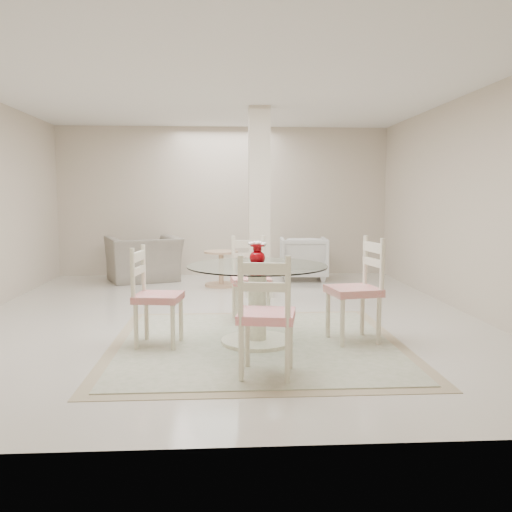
{
  "coord_description": "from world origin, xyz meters",
  "views": [
    {
      "loc": [
        -0.02,
        -6.49,
        1.44
      ],
      "look_at": [
        0.31,
        -1.11,
        0.85
      ],
      "focal_mm": 38.0,
      "sensor_mm": 36.0,
      "label": 1
    }
  ],
  "objects": [
    {
      "name": "recliner_taupe",
      "position": [
        -1.38,
        2.82,
        0.38
      ],
      "size": [
        1.45,
        1.37,
        0.76
      ],
      "primitive_type": "imported",
      "rotation": [
        0.0,
        0.0,
        3.51
      ],
      "color": "gray",
      "rests_on": "ground"
    },
    {
      "name": "dining_chair_west",
      "position": [
        -0.71,
        -1.32,
        0.56
      ],
      "size": [
        0.48,
        0.48,
        1.07
      ],
      "rotation": [
        0.0,
        0.0,
        1.43
      ],
      "color": "beige",
      "rests_on": "ground"
    },
    {
      "name": "ground",
      "position": [
        0.0,
        0.0,
        0.0
      ],
      "size": [
        7.0,
        7.0,
        0.0
      ],
      "primitive_type": "plane",
      "color": "beige",
      "rests_on": "ground"
    },
    {
      "name": "column",
      "position": [
        0.5,
        1.3,
        1.35
      ],
      "size": [
        0.3,
        0.3,
        2.7
      ],
      "primitive_type": "cube",
      "color": "beige",
      "rests_on": "ground"
    },
    {
      "name": "red_vase",
      "position": [
        0.31,
        -1.31,
        0.89
      ],
      "size": [
        0.18,
        0.15,
        0.23
      ],
      "color": "#9F040B",
      "rests_on": "dining_table"
    },
    {
      "name": "dining_table",
      "position": [
        0.31,
        -1.31,
        0.4
      ],
      "size": [
        1.36,
        1.36,
        0.78
      ],
      "rotation": [
        0.0,
        0.0,
        0.02
      ],
      "color": "#FAF5CE",
      "rests_on": "ground"
    },
    {
      "name": "dining_chair_south",
      "position": [
        0.31,
        -2.33,
        0.58
      ],
      "size": [
        0.51,
        0.51,
        1.1
      ],
      "rotation": [
        0.0,
        0.0,
        2.96
      ],
      "color": "beige",
      "rests_on": "ground"
    },
    {
      "name": "dining_chair_east",
      "position": [
        1.33,
        -1.28,
        0.61
      ],
      "size": [
        0.53,
        0.53,
        1.15
      ],
      "rotation": [
        0.0,
        0.0,
        -1.39
      ],
      "color": "beige",
      "rests_on": "ground"
    },
    {
      "name": "armchair_white",
      "position": [
        1.38,
        2.82,
        0.37
      ],
      "size": [
        0.85,
        0.88,
        0.75
      ],
      "primitive_type": "imported",
      "rotation": [
        0.0,
        0.0,
        3.07
      ],
      "color": "silver",
      "rests_on": "ground"
    },
    {
      "name": "side_table",
      "position": [
        -0.06,
        2.18,
        0.26
      ],
      "size": [
        0.55,
        0.55,
        0.57
      ],
      "color": "tan",
      "rests_on": "ground"
    },
    {
      "name": "room_shell",
      "position": [
        0.0,
        0.0,
        1.86
      ],
      "size": [
        6.02,
        7.02,
        2.71
      ],
      "color": "beige",
      "rests_on": "ground"
    },
    {
      "name": "area_rug",
      "position": [
        0.31,
        -1.31,
        0.01
      ],
      "size": [
        2.86,
        2.86,
        0.02
      ],
      "color": "tan",
      "rests_on": "ground"
    },
    {
      "name": "dining_chair_north",
      "position": [
        0.29,
        -0.29,
        0.57
      ],
      "size": [
        0.47,
        0.47,
        1.09
      ],
      "rotation": [
        0.0,
        0.0,
        0.09
      ],
      "color": "#ECE3C2",
      "rests_on": "ground"
    }
  ]
}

